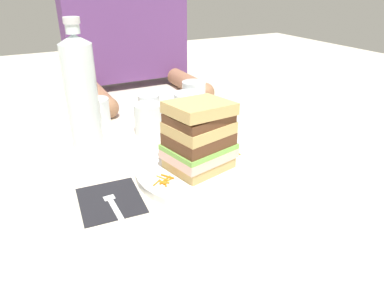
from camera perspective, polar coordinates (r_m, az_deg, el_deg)
The scene contains 27 objects.
ground_plane at distance 0.75m, azimuth -1.07°, elevation -4.20°, with size 3.00×3.00×0.00m, color beige.
main_plate at distance 0.73m, azimuth 1.09°, elevation -4.28°, with size 0.26×0.26×0.02m, color white.
sandwich at distance 0.69m, azimuth 1.15°, elevation 1.21°, with size 0.15×0.13×0.15m.
carrot_shred_0 at distance 0.68m, azimuth -4.40°, elevation -5.85°, with size 0.00×0.00×0.03m, color orange.
carrot_shred_1 at distance 0.69m, azimuth -4.78°, elevation -5.58°, with size 0.00×0.00×0.03m, color orange.
carrot_shred_2 at distance 0.69m, azimuth -4.02°, elevation -5.30°, with size 0.00×0.00×0.03m, color orange.
carrot_shred_3 at distance 0.67m, azimuth -4.90°, elevation -6.24°, with size 0.00×0.00×0.02m, color orange.
carrot_shred_4 at distance 0.68m, azimuth -4.34°, elevation -6.10°, with size 0.00×0.00×0.03m, color orange.
carrot_shred_5 at distance 0.67m, azimuth -4.51°, elevation -6.25°, with size 0.00×0.00×0.02m, color orange.
carrot_shred_6 at distance 0.67m, azimuth -4.31°, elevation -6.53°, with size 0.00×0.00×0.02m, color orange.
carrot_shred_7 at distance 0.67m, azimuth -5.77°, elevation -6.28°, with size 0.00×0.00×0.02m, color orange.
carrot_shred_8 at distance 0.76m, azimuth 6.48°, elevation -2.21°, with size 0.00×0.00×0.03m, color orange.
carrot_shred_9 at distance 0.78m, azimuth 4.43°, elevation -1.54°, with size 0.00×0.00×0.03m, color orange.
carrot_shred_10 at distance 0.80m, azimuth 5.44°, elevation -0.78°, with size 0.00×0.00×0.02m, color orange.
carrot_shred_11 at distance 0.76m, azimuth 7.05°, elevation -2.18°, with size 0.00×0.00×0.02m, color orange.
carrot_shred_12 at distance 0.78m, azimuth 6.99°, elevation -1.42°, with size 0.00×0.00×0.03m, color orange.
carrot_shred_13 at distance 0.79m, azimuth 5.88°, elevation -1.24°, with size 0.00×0.00×0.02m, color orange.
napkin_dark at distance 0.67m, azimuth -13.16°, elevation -8.86°, with size 0.11×0.13×0.00m, color black.
fork at distance 0.65m, azimuth -12.62°, elevation -9.65°, with size 0.02×0.17×0.00m.
knife at distance 0.82m, azimuth 10.78°, elevation -1.68°, with size 0.03×0.20×0.00m.
juice_glass at distance 0.94m, azimuth -0.52°, elevation 5.20°, with size 0.08×0.08×0.10m.
water_bottle at distance 0.85m, azimuth -17.59°, elevation 8.18°, with size 0.07×0.07×0.30m.
empty_tumbler_0 at distance 0.91m, azimuth -7.11°, elevation 4.05°, with size 0.07×0.07×0.08m, color silver.
empty_tumbler_1 at distance 1.03m, azimuth 0.29°, elevation 7.49°, with size 0.07×0.07×0.10m, color silver.
empty_tumbler_2 at distance 1.00m, azimuth -15.18°, elevation 5.13°, with size 0.07×0.07×0.07m, color silver.
empty_tumbler_3 at distance 1.01m, azimuth -7.01°, elevation 5.99°, with size 0.06×0.06×0.07m, color silver.
diner_across at distance 1.30m, azimuth -10.77°, elevation 20.70°, with size 0.43×0.42×0.57m.
Camera 1 is at (-0.29, -0.58, 0.37)m, focal length 32.72 mm.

